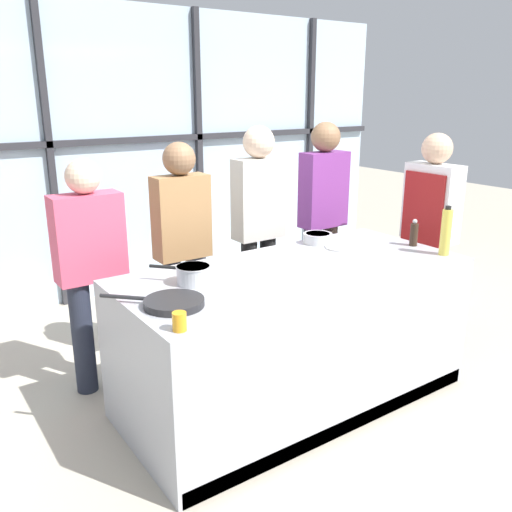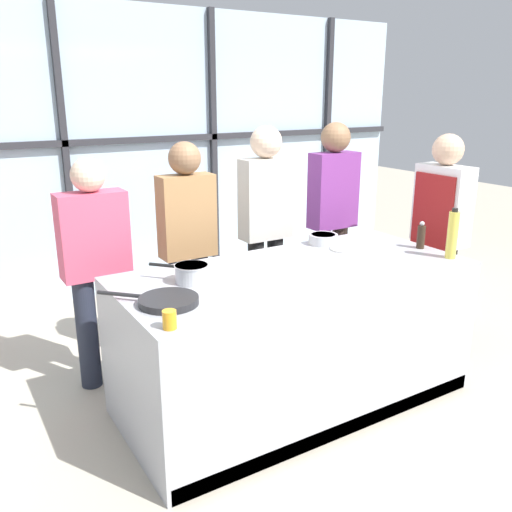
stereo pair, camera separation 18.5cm
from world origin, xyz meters
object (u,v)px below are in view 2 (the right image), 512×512
object	(u,v)px
spectator_center_left	(188,239)
pepper_grinder	(421,236)
spectator_far_left	(96,262)
oil_bottle	(452,235)
chef	(439,229)
juice_glass_near	(170,320)
saucepan	(191,273)
spectator_center_right	(266,221)
mixing_bowl	(323,239)
spectator_far_right	(333,211)
white_plate	(346,249)
frying_pan	(167,300)

from	to	relation	value
spectator_center_left	pepper_grinder	xyz separation A→B (m)	(1.38, -0.96, 0.05)
spectator_far_left	oil_bottle	distance (m)	2.39
chef	spectator_far_left	size ratio (longest dim) A/B	1.06
pepper_grinder	spectator_center_left	bearing A→B (deg)	145.13
chef	juice_glass_near	world-z (taller)	chef
spectator_center_left	saucepan	xyz separation A→B (m)	(-0.33, -0.76, 0.02)
spectator_center_right	mixing_bowl	xyz separation A→B (m)	(0.18, -0.51, -0.06)
spectator_center_left	oil_bottle	world-z (taller)	spectator_center_left
chef	spectator_center_right	distance (m)	1.37
chef	juice_glass_near	xyz separation A→B (m)	(-2.51, -0.55, 0.00)
chef	spectator_center_right	world-z (taller)	spectator_center_right
chef	mixing_bowl	bearing A→B (deg)	75.72
mixing_bowl	pepper_grinder	distance (m)	0.69
spectator_far_left	chef	bearing A→B (deg)	163.24
spectator_center_right	oil_bottle	distance (m)	1.41
saucepan	chef	bearing A→B (deg)	0.35
juice_glass_near	spectator_center_left	bearing A→B (deg)	62.13
spectator_center_right	pepper_grinder	size ratio (longest dim) A/B	8.85
spectator_far_right	juice_glass_near	bearing A→B (deg)	32.55
spectator_center_left	white_plate	bearing A→B (deg)	141.74
spectator_center_right	frying_pan	xyz separation A→B (m)	(-1.26, -1.01, -0.07)
spectator_center_left	juice_glass_near	bearing A→B (deg)	62.13
frying_pan	spectator_center_right	bearing A→B (deg)	38.80
frying_pan	white_plate	xyz separation A→B (m)	(1.48, 0.30, -0.01)
mixing_bowl	pepper_grinder	size ratio (longest dim) A/B	1.09
spectator_center_left	mixing_bowl	xyz separation A→B (m)	(0.86, -0.51, 0.00)
spectator_center_right	saucepan	xyz separation A→B (m)	(-1.00, -0.76, -0.04)
chef	pepper_grinder	bearing A→B (deg)	115.20
white_plate	juice_glass_near	size ratio (longest dim) A/B	2.50
spectator_far_right	pepper_grinder	distance (m)	0.96
saucepan	pepper_grinder	distance (m)	1.72
spectator_center_left	spectator_center_right	xyz separation A→B (m)	(0.68, -0.00, 0.06)
spectator_center_right	spectator_far_right	world-z (taller)	spectator_far_right
spectator_far_left	white_plate	bearing A→B (deg)	155.76
spectator_center_left	spectator_far_left	bearing A→B (deg)	0.00
oil_bottle	pepper_grinder	world-z (taller)	oil_bottle
pepper_grinder	saucepan	bearing A→B (deg)	173.48
frying_pan	juice_glass_near	xyz separation A→B (m)	(-0.11, -0.29, 0.02)
chef	mixing_bowl	distance (m)	0.99
frying_pan	oil_bottle	size ratio (longest dim) A/B	1.35
spectator_far_right	mixing_bowl	distance (m)	0.71
spectator_far_left	spectator_center_left	xyz separation A→B (m)	(0.68, 0.00, 0.06)
frying_pan	pepper_grinder	size ratio (longest dim) A/B	2.34
frying_pan	oil_bottle	bearing A→B (deg)	-6.46
saucepan	pepper_grinder	xyz separation A→B (m)	(1.70, -0.19, 0.03)
spectator_center_left	white_plate	xyz separation A→B (m)	(0.90, -0.71, -0.03)
spectator_far_left	pepper_grinder	xyz separation A→B (m)	(2.05, -0.96, 0.11)
spectator_center_right	saucepan	size ratio (longest dim) A/B	5.69
spectator_center_right	white_plate	size ratio (longest dim) A/B	7.75
mixing_bowl	pepper_grinder	bearing A→B (deg)	-40.96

